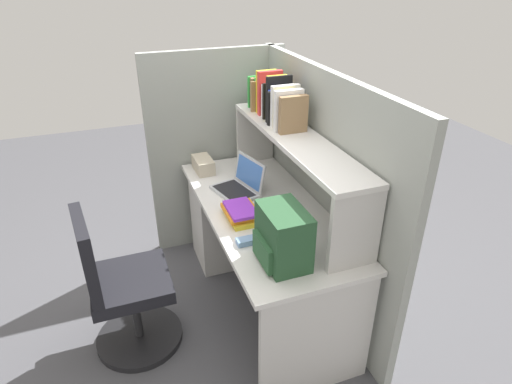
{
  "coord_description": "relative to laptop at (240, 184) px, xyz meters",
  "views": [
    {
      "loc": [
        2.17,
        -0.85,
        2.09
      ],
      "look_at": [
        0.0,
        -0.05,
        0.85
      ],
      "focal_mm": 30.47,
      "sensor_mm": 36.0,
      "label": 1
    }
  ],
  "objects": [
    {
      "name": "laptop",
      "position": [
        0.0,
        0.0,
        0.0
      ],
      "size": [
        0.36,
        0.32,
        0.22
      ],
      "color": "#B7BABF",
      "rests_on": "desk"
    },
    {
      "name": "cubicle_partition_rear",
      "position": [
        0.26,
        0.45,
        -0.01
      ],
      "size": [
        1.84,
        0.05,
        1.55
      ],
      "primitive_type": "cube",
      "color": "#939991",
      "rests_on": "ground_plane"
    },
    {
      "name": "desk_book_stack",
      "position": [
        0.32,
        -0.1,
        -0.01
      ],
      "size": [
        0.25,
        0.19,
        0.08
      ],
      "color": "yellow",
      "rests_on": "desk"
    },
    {
      "name": "tissue_box",
      "position": [
        -0.39,
        -0.15,
        -0.0
      ],
      "size": [
        0.22,
        0.13,
        0.1
      ],
      "primitive_type": "cube",
      "rotation": [
        0.0,
        0.0,
        0.02
      ],
      "color": "#BFB299",
      "rests_on": "desk"
    },
    {
      "name": "reference_books_on_shelf",
      "position": [
        -0.06,
        0.27,
        0.52
      ],
      "size": [
        0.59,
        0.19,
        0.29
      ],
      "color": "green",
      "rests_on": "overhead_hutch"
    },
    {
      "name": "backpack",
      "position": [
        0.79,
        -0.04,
        0.1
      ],
      "size": [
        0.3,
        0.23,
        0.3
      ],
      "color": "#264C2D",
      "rests_on": "desk"
    },
    {
      "name": "ground_plane",
      "position": [
        0.26,
        0.07,
        -0.78
      ],
      "size": [
        8.0,
        8.0,
        0.0
      ],
      "primitive_type": "plane",
      "color": "#4C4C51"
    },
    {
      "name": "desk",
      "position": [
        -0.13,
        0.07,
        -0.38
      ],
      "size": [
        1.6,
        0.7,
        0.73
      ],
      "color": "silver",
      "rests_on": "ground_plane"
    },
    {
      "name": "office_chair",
      "position": [
        0.35,
        -0.84,
        -0.39
      ],
      "size": [
        0.52,
        0.52,
        0.93
      ],
      "rotation": [
        0.0,
        0.0,
        3.25
      ],
      "color": "black",
      "rests_on": "ground_plane"
    },
    {
      "name": "computer_mouse",
      "position": [
        0.58,
        -0.16,
        -0.03
      ],
      "size": [
        0.06,
        0.1,
        0.03
      ],
      "primitive_type": "cube",
      "rotation": [
        0.0,
        0.0,
        -0.0
      ],
      "color": "#7299C6",
      "rests_on": "desk"
    },
    {
      "name": "cubicle_partition_left",
      "position": [
        -0.59,
        0.02,
        -0.01
      ],
      "size": [
        0.05,
        1.06,
        1.55
      ],
      "primitive_type": "cube",
      "color": "#939991",
      "rests_on": "ground_plane"
    },
    {
      "name": "paper_cup",
      "position": [
        0.53,
        0.04,
        -0.01
      ],
      "size": [
        0.08,
        0.08,
        0.08
      ],
      "primitive_type": "cylinder",
      "color": "white",
      "rests_on": "desk"
    },
    {
      "name": "overhead_hutch",
      "position": [
        0.26,
        0.27,
        0.3
      ],
      "size": [
        1.44,
        0.28,
        0.45
      ],
      "color": "beige",
      "rests_on": "desk"
    }
  ]
}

